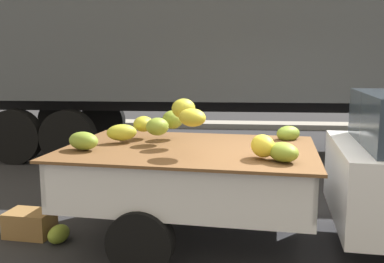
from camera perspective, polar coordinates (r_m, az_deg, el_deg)
The scene contains 6 objects.
ground at distance 4.86m, azimuth 14.48°, elevation -15.53°, with size 220.00×220.00×0.00m, color #28282B.
curb_strip at distance 13.37m, azimuth 8.62°, elevation 0.82°, with size 80.00×0.80×0.16m, color gray.
pickup_truck at distance 4.79m, azimuth 22.41°, elevation -5.15°, with size 4.89×2.28×1.70m.
semi_trailer at distance 9.36m, azimuth 7.54°, elevation 12.40°, with size 12.03×2.76×3.95m.
fallen_banana_bunch_near_tailgate at distance 5.21m, azimuth -17.06°, elevation -12.71°, with size 0.31×0.20×0.20m, color olive.
produce_crate at distance 5.49m, azimuth -20.47°, elevation -11.23°, with size 0.52×0.36×0.29m, color olive.
Camera 1 is at (-0.76, -4.36, 2.01)m, focal length 40.71 mm.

